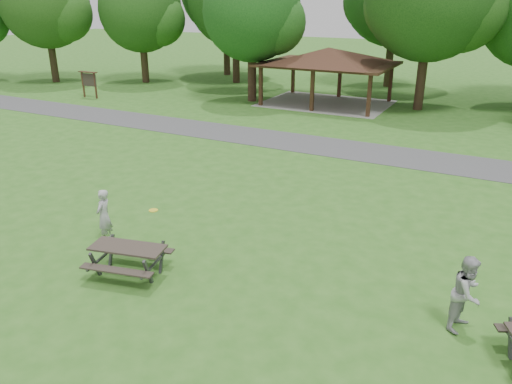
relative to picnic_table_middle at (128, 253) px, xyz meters
The scene contains 12 objects.
ground 0.97m from the picnic_table_middle, ahead, with size 160.00×160.00×0.00m, color #2D621C.
asphalt_path 13.99m from the picnic_table_middle, 86.98° to the left, with size 120.00×3.20×0.02m, color #414143.
pavilion 24.30m from the picnic_table_middle, 97.76° to the left, with size 8.60×7.01×3.76m.
notice_board 26.35m from the picnic_table_middle, 137.00° to the left, with size 1.60×0.30×1.88m.
tree_row_a 35.39m from the picnic_table_middle, 141.02° to the left, with size 7.56×7.20×9.97m.
tree_row_b 32.90m from the picnic_table_middle, 128.37° to the left, with size 7.14×6.80×9.28m.
tree_row_c 32.38m from the picnic_table_middle, 114.43° to the left, with size 8.19×7.80×10.67m.
tree_row_d 24.47m from the picnic_table_middle, 109.99° to the left, with size 6.93×6.60×9.27m.
picnic_table_middle is the anchor object (origin of this frame).
frisbee_in_flight 1.46m from the picnic_table_middle, 94.63° to the left, with size 0.33×0.33×0.02m.
frisbee_thrower 2.27m from the picnic_table_middle, 148.74° to the left, with size 0.61×0.40×1.66m, color #A4A4A7.
frisbee_catcher 8.34m from the picnic_table_middle, 11.61° to the left, with size 0.86×0.67×1.77m, color #A1A1A4.
Camera 1 is at (7.65, -8.71, 6.95)m, focal length 35.00 mm.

